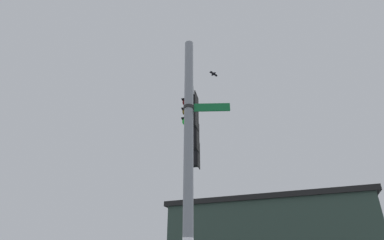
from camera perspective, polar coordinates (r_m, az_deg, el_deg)
The scene contains 8 objects.
signal_pole at distance 7.15m, azimuth -0.68°, elevation -10.11°, with size 0.23×0.23×7.72m, color gray.
mast_arm at distance 11.50m, azimuth 0.16°, elevation 1.58°, with size 0.16×0.16×6.55m, color gray.
traffic_light_nearest_pole at distance 9.84m, azimuth -0.24°, elevation 1.61°, with size 0.54×0.49×1.31m.
traffic_light_mid_inner at distance 11.64m, azimuth 0.14°, elevation -3.03°, with size 0.54×0.49×1.31m.
traffic_light_mid_outer at distance 13.49m, azimuth 0.42°, elevation -6.41°, with size 0.54×0.49×1.31m.
street_name_sign at distance 7.83m, azimuth 1.63°, elevation 2.33°, with size 0.34×1.17×0.22m.
bird_flying at distance 12.71m, azimuth 4.03°, elevation 8.55°, with size 0.32×0.31×0.12m.
tree_by_storefront at distance 25.45m, azimuth 15.86°, elevation -18.96°, with size 4.32×4.32×6.98m.
Camera 1 is at (-6.68, -1.54, 1.83)m, focal length 28.69 mm.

